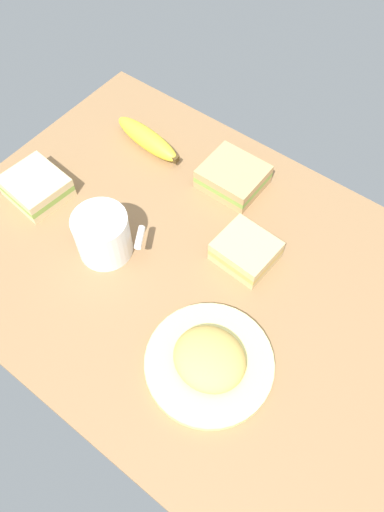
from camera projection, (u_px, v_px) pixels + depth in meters
The scene contains 7 objects.
tabletop at pixel (192, 268), 84.23cm from camera, with size 90.00×64.00×2.00cm, color #936D47.
plate_of_food at pixel (209, 361), 72.56cm from camera, with size 19.84×19.84×4.78cm.
coffee_mug_black at pixel (103, 235), 81.32cm from camera, with size 11.84×10.06×8.81cm.
sandwich_main at pixel (246, 251), 82.34cm from camera, with size 10.19×9.28×4.40cm.
sandwich_side at pixel (36, 187), 89.99cm from camera, with size 11.68×10.72×4.40cm.
sandwich_extra at pixel (233, 177), 91.33cm from camera, with size 11.24×10.12×4.40cm.
banana at pixel (147, 139), 96.96cm from camera, with size 17.13×5.98×4.06cm.
Camera 1 is at (26.17, -34.39, 73.33)cm, focal length 33.77 mm.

